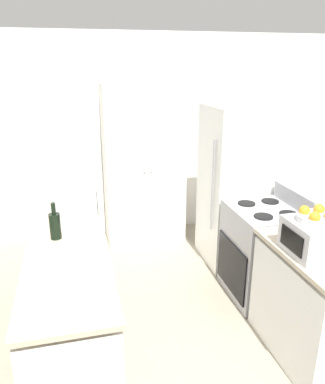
{
  "coord_description": "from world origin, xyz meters",
  "views": [
    {
      "loc": [
        -0.81,
        -1.53,
        2.23
      ],
      "look_at": [
        0.0,
        1.78,
        1.05
      ],
      "focal_mm": 35.0,
      "sensor_mm": 36.0,
      "label": 1
    }
  ],
  "objects_px": {
    "pantry_cabinet": "(144,166)",
    "microwave": "(75,198)",
    "stove": "(263,252)",
    "toaster_oven": "(312,238)",
    "refrigerator": "(237,186)",
    "wine_bottle": "(55,225)",
    "fruit_bowl": "(317,217)"
  },
  "relations": [
    {
      "from": "refrigerator",
      "to": "wine_bottle",
      "type": "distance_m",
      "value": 2.17
    },
    {
      "from": "microwave",
      "to": "fruit_bowl",
      "type": "distance_m",
      "value": 2.05
    },
    {
      "from": "pantry_cabinet",
      "to": "toaster_oven",
      "type": "relative_size",
      "value": 5.3
    },
    {
      "from": "refrigerator",
      "to": "wine_bottle",
      "type": "height_order",
      "value": "refrigerator"
    },
    {
      "from": "refrigerator",
      "to": "fruit_bowl",
      "type": "relative_size",
      "value": 6.81
    },
    {
      "from": "stove",
      "to": "microwave",
      "type": "distance_m",
      "value": 1.89
    },
    {
      "from": "pantry_cabinet",
      "to": "microwave",
      "type": "xyz_separation_m",
      "value": [
        -0.87,
        -1.17,
        0.06
      ]
    },
    {
      "from": "pantry_cabinet",
      "to": "stove",
      "type": "xyz_separation_m",
      "value": [
        0.89,
        -1.52,
        -0.54
      ]
    },
    {
      "from": "toaster_oven",
      "to": "pantry_cabinet",
      "type": "bearing_deg",
      "value": 107.7
    },
    {
      "from": "wine_bottle",
      "to": "fruit_bowl",
      "type": "xyz_separation_m",
      "value": [
        1.81,
        -0.7,
        0.18
      ]
    },
    {
      "from": "stove",
      "to": "microwave",
      "type": "height_order",
      "value": "microwave"
    },
    {
      "from": "stove",
      "to": "fruit_bowl",
      "type": "relative_size",
      "value": 4.06
    },
    {
      "from": "toaster_oven",
      "to": "fruit_bowl",
      "type": "xyz_separation_m",
      "value": [
        0.01,
        0.0,
        0.16
      ]
    },
    {
      "from": "refrigerator",
      "to": "toaster_oven",
      "type": "relative_size",
      "value": 4.77
    },
    {
      "from": "wine_bottle",
      "to": "fruit_bowl",
      "type": "distance_m",
      "value": 1.95
    },
    {
      "from": "pantry_cabinet",
      "to": "microwave",
      "type": "relative_size",
      "value": 3.81
    },
    {
      "from": "pantry_cabinet",
      "to": "microwave",
      "type": "bearing_deg",
      "value": -126.63
    },
    {
      "from": "pantry_cabinet",
      "to": "refrigerator",
      "type": "height_order",
      "value": "pantry_cabinet"
    },
    {
      "from": "wine_bottle",
      "to": "toaster_oven",
      "type": "height_order",
      "value": "wine_bottle"
    },
    {
      "from": "wine_bottle",
      "to": "toaster_oven",
      "type": "xyz_separation_m",
      "value": [
        1.8,
        -0.7,
        0.01
      ]
    },
    {
      "from": "wine_bottle",
      "to": "fruit_bowl",
      "type": "height_order",
      "value": "fruit_bowl"
    },
    {
      "from": "refrigerator",
      "to": "fruit_bowl",
      "type": "bearing_deg",
      "value": -95.26
    },
    {
      "from": "pantry_cabinet",
      "to": "fruit_bowl",
      "type": "height_order",
      "value": "pantry_cabinet"
    },
    {
      "from": "pantry_cabinet",
      "to": "refrigerator",
      "type": "bearing_deg",
      "value": -39.9
    },
    {
      "from": "pantry_cabinet",
      "to": "stove",
      "type": "height_order",
      "value": "pantry_cabinet"
    },
    {
      "from": "stove",
      "to": "toaster_oven",
      "type": "height_order",
      "value": "toaster_oven"
    },
    {
      "from": "microwave",
      "to": "toaster_oven",
      "type": "height_order",
      "value": "microwave"
    },
    {
      "from": "pantry_cabinet",
      "to": "refrigerator",
      "type": "distance_m",
      "value": 1.21
    },
    {
      "from": "wine_bottle",
      "to": "fruit_bowl",
      "type": "bearing_deg",
      "value": -21.07
    },
    {
      "from": "stove",
      "to": "pantry_cabinet",
      "type": "bearing_deg",
      "value": 120.32
    },
    {
      "from": "pantry_cabinet",
      "to": "microwave",
      "type": "height_order",
      "value": "pantry_cabinet"
    },
    {
      "from": "microwave",
      "to": "wine_bottle",
      "type": "xyz_separation_m",
      "value": [
        -0.16,
        -0.52,
        -0.03
      ]
    }
  ]
}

